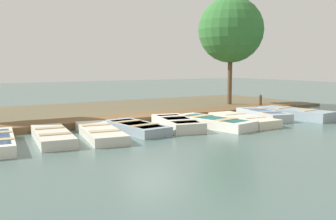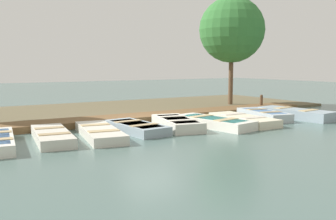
{
  "view_description": "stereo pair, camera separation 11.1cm",
  "coord_description": "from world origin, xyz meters",
  "px_view_note": "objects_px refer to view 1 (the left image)",
  "views": [
    {
      "loc": [
        13.08,
        -7.18,
        2.43
      ],
      "look_at": [
        0.62,
        0.44,
        0.65
      ],
      "focal_mm": 40.0,
      "sensor_mm": 36.0,
      "label": 1
    },
    {
      "loc": [
        13.13,
        -7.09,
        2.43
      ],
      "look_at": [
        0.62,
        0.44,
        0.65
      ],
      "focal_mm": 40.0,
      "sensor_mm": 36.0,
      "label": 2
    }
  ],
  "objects_px": {
    "rowboat_7": "(263,115)",
    "rowboat_6": "(243,119)",
    "rowboat_2": "(100,132)",
    "rowboat_3": "(136,127)",
    "rowboat_1": "(52,136)",
    "rowboat_5": "(213,122)",
    "rowboat_4": "(177,123)",
    "mooring_post_far": "(260,102)",
    "park_tree_left": "(231,30)",
    "rowboat_8": "(295,113)"
  },
  "relations": [
    {
      "from": "rowboat_2",
      "to": "rowboat_4",
      "type": "distance_m",
      "value": 3.17
    },
    {
      "from": "rowboat_7",
      "to": "rowboat_6",
      "type": "bearing_deg",
      "value": -61.06
    },
    {
      "from": "rowboat_1",
      "to": "rowboat_5",
      "type": "distance_m",
      "value": 6.14
    },
    {
      "from": "rowboat_6",
      "to": "rowboat_4",
      "type": "bearing_deg",
      "value": -96.96
    },
    {
      "from": "rowboat_4",
      "to": "rowboat_7",
      "type": "distance_m",
      "value": 4.65
    },
    {
      "from": "rowboat_7",
      "to": "rowboat_5",
      "type": "bearing_deg",
      "value": -69.56
    },
    {
      "from": "rowboat_1",
      "to": "rowboat_2",
      "type": "distance_m",
      "value": 1.55
    },
    {
      "from": "rowboat_3",
      "to": "rowboat_5",
      "type": "height_order",
      "value": "rowboat_5"
    },
    {
      "from": "rowboat_7",
      "to": "rowboat_8",
      "type": "xyz_separation_m",
      "value": [
        0.55,
        1.45,
        0.02
      ]
    },
    {
      "from": "rowboat_4",
      "to": "mooring_post_far",
      "type": "relative_size",
      "value": 3.76
    },
    {
      "from": "rowboat_3",
      "to": "rowboat_6",
      "type": "relative_size",
      "value": 0.91
    },
    {
      "from": "rowboat_5",
      "to": "rowboat_6",
      "type": "xyz_separation_m",
      "value": [
        0.02,
        1.55,
        -0.01
      ]
    },
    {
      "from": "rowboat_1",
      "to": "park_tree_left",
      "type": "xyz_separation_m",
      "value": [
        -4.68,
        11.39,
        4.21
      ]
    },
    {
      "from": "rowboat_5",
      "to": "rowboat_7",
      "type": "height_order",
      "value": "rowboat_7"
    },
    {
      "from": "rowboat_2",
      "to": "rowboat_5",
      "type": "distance_m",
      "value": 4.59
    },
    {
      "from": "rowboat_1",
      "to": "park_tree_left",
      "type": "distance_m",
      "value": 13.01
    },
    {
      "from": "rowboat_2",
      "to": "rowboat_3",
      "type": "bearing_deg",
      "value": 107.22
    },
    {
      "from": "rowboat_2",
      "to": "rowboat_6",
      "type": "xyz_separation_m",
      "value": [
        0.34,
        6.13,
        0.01
      ]
    },
    {
      "from": "rowboat_5",
      "to": "park_tree_left",
      "type": "bearing_deg",
      "value": 124.06
    },
    {
      "from": "rowboat_2",
      "to": "rowboat_4",
      "type": "height_order",
      "value": "rowboat_4"
    },
    {
      "from": "mooring_post_far",
      "to": "park_tree_left",
      "type": "xyz_separation_m",
      "value": [
        -2.06,
        -0.41,
        3.96
      ]
    },
    {
      "from": "rowboat_1",
      "to": "rowboat_4",
      "type": "height_order",
      "value": "rowboat_4"
    },
    {
      "from": "rowboat_4",
      "to": "rowboat_5",
      "type": "bearing_deg",
      "value": 85.26
    },
    {
      "from": "rowboat_5",
      "to": "park_tree_left",
      "type": "relative_size",
      "value": 0.57
    },
    {
      "from": "rowboat_7",
      "to": "mooring_post_far",
      "type": "height_order",
      "value": "mooring_post_far"
    },
    {
      "from": "rowboat_6",
      "to": "rowboat_7",
      "type": "distance_m",
      "value": 1.76
    },
    {
      "from": "rowboat_8",
      "to": "park_tree_left",
      "type": "bearing_deg",
      "value": 166.67
    },
    {
      "from": "rowboat_7",
      "to": "park_tree_left",
      "type": "height_order",
      "value": "park_tree_left"
    },
    {
      "from": "rowboat_8",
      "to": "park_tree_left",
      "type": "height_order",
      "value": "park_tree_left"
    },
    {
      "from": "rowboat_7",
      "to": "mooring_post_far",
      "type": "relative_size",
      "value": 3.76
    },
    {
      "from": "rowboat_4",
      "to": "rowboat_8",
      "type": "xyz_separation_m",
      "value": [
        0.48,
        6.1,
        0.02
      ]
    },
    {
      "from": "rowboat_6",
      "to": "park_tree_left",
      "type": "height_order",
      "value": "park_tree_left"
    },
    {
      "from": "rowboat_2",
      "to": "rowboat_4",
      "type": "relative_size",
      "value": 1.18
    },
    {
      "from": "rowboat_4",
      "to": "rowboat_5",
      "type": "height_order",
      "value": "rowboat_4"
    },
    {
      "from": "rowboat_1",
      "to": "rowboat_7",
      "type": "xyz_separation_m",
      "value": [
        -0.02,
        9.35,
        0.03
      ]
    },
    {
      "from": "rowboat_8",
      "to": "park_tree_left",
      "type": "distance_m",
      "value": 6.7
    },
    {
      "from": "rowboat_7",
      "to": "rowboat_1",
      "type": "bearing_deg",
      "value": -78.32
    },
    {
      "from": "rowboat_1",
      "to": "mooring_post_far",
      "type": "xyz_separation_m",
      "value": [
        -2.61,
        11.8,
        0.25
      ]
    },
    {
      "from": "rowboat_2",
      "to": "rowboat_1",
      "type": "bearing_deg",
      "value": -87.58
    },
    {
      "from": "rowboat_3",
      "to": "mooring_post_far",
      "type": "bearing_deg",
      "value": 100.58
    },
    {
      "from": "rowboat_4",
      "to": "mooring_post_far",
      "type": "distance_m",
      "value": 7.58
    },
    {
      "from": "park_tree_left",
      "to": "rowboat_2",
      "type": "bearing_deg",
      "value": -63.83
    },
    {
      "from": "rowboat_1",
      "to": "rowboat_5",
      "type": "relative_size",
      "value": 0.92
    },
    {
      "from": "rowboat_7",
      "to": "rowboat_8",
      "type": "bearing_deg",
      "value": 80.68
    },
    {
      "from": "rowboat_1",
      "to": "rowboat_3",
      "type": "distance_m",
      "value": 3.01
    },
    {
      "from": "rowboat_4",
      "to": "rowboat_5",
      "type": "xyz_separation_m",
      "value": [
        0.43,
        1.41,
        -0.02
      ]
    },
    {
      "from": "rowboat_8",
      "to": "rowboat_7",
      "type": "bearing_deg",
      "value": -117.78
    },
    {
      "from": "rowboat_1",
      "to": "rowboat_5",
      "type": "xyz_separation_m",
      "value": [
        0.49,
        6.12,
        0.02
      ]
    },
    {
      "from": "rowboat_2",
      "to": "rowboat_6",
      "type": "relative_size",
      "value": 1.11
    },
    {
      "from": "rowboat_4",
      "to": "rowboat_6",
      "type": "height_order",
      "value": "rowboat_4"
    }
  ]
}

